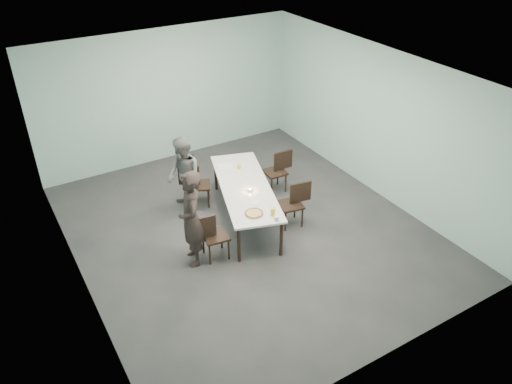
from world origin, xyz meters
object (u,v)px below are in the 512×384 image
amber_tumbler (239,167)px  tealight (250,190)px  diner_near (191,219)px  water_tumbler (277,219)px  chair_far_left (195,182)px  chair_near_right (295,201)px  side_plate (255,203)px  beer_glass (273,212)px  chair_far_right (278,168)px  pizza (254,213)px  diner_far (184,176)px  chair_near_left (211,234)px  table (245,188)px

amber_tumbler → tealight: bearing=-106.3°
diner_near → water_tumbler: diner_near is taller
chair_far_left → chair_near_right: size_ratio=1.00×
chair_near_right → side_plate: 0.91m
beer_glass → water_tumbler: (-0.03, -0.16, -0.03)m
chair_far_right → water_tumbler: bearing=59.3°
side_plate → tealight: size_ratio=3.21×
pizza → amber_tumbler: amber_tumbler is taller
chair_far_left → water_tumbler: bearing=-52.1°
diner_far → chair_near_left: bearing=-7.1°
diner_far → beer_glass: bearing=22.3°
pizza → tealight: (0.31, 0.68, 0.00)m
diner_near → side_plate: 1.23m
chair_near_right → side_plate: bearing=11.1°
tealight → table: bearing=84.4°
chair_near_right → amber_tumbler: bearing=-57.1°
diner_far → tealight: diner_far is taller
chair_far_right → water_tumbler: chair_far_right is taller
table → water_tumbler: 1.26m
diner_far → amber_tumbler: size_ratio=19.30×
diner_near → beer_glass: (1.29, -0.46, -0.04)m
diner_near → chair_near_right: bearing=107.0°
chair_far_left → beer_glass: 2.16m
chair_near_left → chair_near_right: 1.81m
diner_far → tealight: (0.82, -1.10, -0.00)m
chair_far_left → diner_near: bearing=-90.0°
chair_far_right → tealight: bearing=38.5°
diner_near → side_plate: (1.23, 0.03, -0.11)m
side_plate → water_tumbler: size_ratio=2.00×
chair_near_right → water_tumbler: 1.11m
chair_far_right → pizza: 2.13m
chair_far_right → tealight: size_ratio=15.54×
table → diner_far: diner_far is taller
chair_near_left → table: bearing=39.8°
pizza → diner_near: bearing=165.8°
table → beer_glass: bearing=-94.3°
side_plate → chair_near_right: bearing=0.5°
table → amber_tumbler: 0.68m
chair_near_right → diner_far: size_ratio=0.56×
chair_near_left → side_plate: size_ratio=4.83×
diner_near → beer_glass: 1.37m
table → side_plate: bearing=-103.5°
chair_far_left → water_tumbler: size_ratio=9.67×
amber_tumbler → diner_far: bearing=166.6°
chair_near_right → tealight: chair_near_right is taller
tealight → side_plate: bearing=-107.7°
chair_far_right → tealight: (-1.17, -0.82, 0.27)m
chair_near_left → side_plate: (0.93, 0.11, 0.25)m
chair_far_right → chair_near_right: bearing=74.1°
chair_far_left → pizza: chair_far_left is taller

